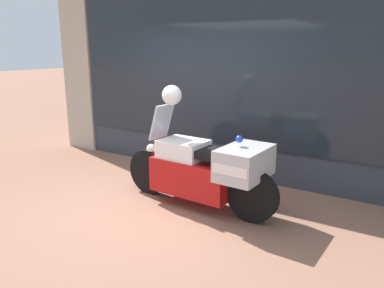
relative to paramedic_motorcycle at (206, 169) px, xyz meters
The scene contains 5 objects.
ground_plane 1.07m from the paramedic_motorcycle, 148.65° to the right, with size 60.00×60.00×0.00m, color #8E604C.
shop_building 2.33m from the paramedic_motorcycle, 127.40° to the left, with size 6.76×0.55×3.75m.
window_display 1.63m from the paramedic_motorcycle, 107.69° to the left, with size 5.57×0.30×1.82m.
paramedic_motorcycle is the anchor object (origin of this frame).
white_helmet 1.08m from the paramedic_motorcycle, behind, with size 0.27×0.27×0.27m, color white.
Camera 1 is at (3.10, -3.55, 2.08)m, focal length 35.00 mm.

